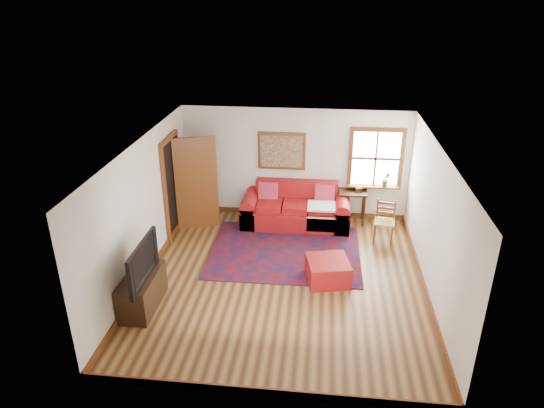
# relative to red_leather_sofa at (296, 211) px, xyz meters

# --- Properties ---
(ground) EXTENTS (5.50, 5.50, 0.00)m
(ground) POSITION_rel_red_leather_sofa_xyz_m (-0.07, -2.29, -0.31)
(ground) COLOR #442712
(ground) RESTS_ON ground
(room_envelope) EXTENTS (5.04, 5.54, 2.52)m
(room_envelope) POSITION_rel_red_leather_sofa_xyz_m (-0.07, -2.28, 1.35)
(room_envelope) COLOR silver
(room_envelope) RESTS_ON ground
(window) EXTENTS (1.18, 0.20, 1.38)m
(window) POSITION_rel_red_leather_sofa_xyz_m (1.71, 0.41, 1.01)
(window) COLOR white
(window) RESTS_ON ground
(doorway) EXTENTS (0.89, 1.08, 2.14)m
(doorway) POSITION_rel_red_leather_sofa_xyz_m (-2.27, -0.51, 0.76)
(doorway) COLOR black
(doorway) RESTS_ON ground
(framed_artwork) EXTENTS (1.05, 0.07, 0.85)m
(framed_artwork) POSITION_rel_red_leather_sofa_xyz_m (-0.37, 0.42, 1.24)
(framed_artwork) COLOR brown
(framed_artwork) RESTS_ON ground
(persian_rug) EXTENTS (2.98, 2.40, 0.02)m
(persian_rug) POSITION_rel_red_leather_sofa_xyz_m (-0.13, -1.29, -0.30)
(persian_rug) COLOR #5A0C11
(persian_rug) RESTS_ON ground
(red_leather_sofa) EXTENTS (2.35, 0.97, 0.92)m
(red_leather_sofa) POSITION_rel_red_leather_sofa_xyz_m (0.00, 0.00, 0.00)
(red_leather_sofa) COLOR maroon
(red_leather_sofa) RESTS_ON ground
(red_ottoman) EXTENTS (0.85, 0.85, 0.41)m
(red_ottoman) POSITION_rel_red_leather_sofa_xyz_m (0.72, -2.23, -0.10)
(red_ottoman) COLOR maroon
(red_ottoman) RESTS_ON ground
(side_table) EXTENTS (0.62, 0.46, 0.74)m
(side_table) POSITION_rel_red_leather_sofa_xyz_m (1.23, 0.24, 0.31)
(side_table) COLOR black
(side_table) RESTS_ON ground
(ladder_back_chair) EXTENTS (0.47, 0.45, 0.87)m
(ladder_back_chair) POSITION_rel_red_leather_sofa_xyz_m (1.87, -0.55, 0.16)
(ladder_back_chair) COLOR tan
(ladder_back_chair) RESTS_ON ground
(media_cabinet) EXTENTS (0.49, 1.09, 0.60)m
(media_cabinet) POSITION_rel_red_leather_sofa_xyz_m (-2.31, -3.35, -0.01)
(media_cabinet) COLOR black
(media_cabinet) RESTS_ON ground
(television) EXTENTS (0.15, 1.18, 0.68)m
(television) POSITION_rel_red_leather_sofa_xyz_m (-2.29, -3.47, 0.63)
(television) COLOR black
(television) RESTS_ON media_cabinet
(candle_hurricane) EXTENTS (0.12, 0.12, 0.18)m
(candle_hurricane) POSITION_rel_red_leather_sofa_xyz_m (-2.26, -2.96, 0.38)
(candle_hurricane) COLOR silver
(candle_hurricane) RESTS_ON media_cabinet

